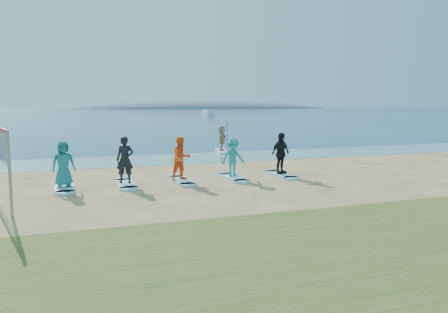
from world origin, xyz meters
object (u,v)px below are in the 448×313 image
object	(u,v)px
student_0	(63,164)
student_3	(233,157)
surfboard_1	(126,184)
surfboard_2	(182,181)
student_4	(281,153)
student_2	(181,158)
student_1	(125,160)
paddleboarder	(222,138)
surfboard_0	(65,188)
paddleboard	(222,151)
surfboard_3	(233,177)
surfboard_4	(280,175)
boat_offshore_b	(208,115)

from	to	relation	value
student_0	student_3	world-z (taller)	student_0
student_0	surfboard_1	bearing A→B (deg)	-11.33
surfboard_2	student_4	distance (m)	4.67
surfboard_1	student_2	xyz separation A→B (m)	(2.29, 0.00, 0.93)
surfboard_2	student_4	size ratio (longest dim) A/B	1.19
student_1	paddleboarder	bearing A→B (deg)	70.48
student_2	surfboard_0	bearing A→B (deg)	166.84
paddleboard	surfboard_2	distance (m)	11.42
surfboard_1	paddleboarder	bearing A→B (deg)	52.73
student_1	student_3	world-z (taller)	student_1
student_2	surfboard_3	distance (m)	2.47
surfboard_3	student_3	distance (m)	0.87
paddleboard	student_0	size ratio (longest dim) A/B	1.73
surfboard_1	student_2	distance (m)	2.47
surfboard_4	student_3	bearing A→B (deg)	180.00
paddleboard	student_0	xyz separation A→B (m)	(-9.95, -10.08, 0.90)
surfboard_0	surfboard_4	xyz separation A→B (m)	(9.14, 0.00, 0.00)
student_0	surfboard_2	xyz separation A→B (m)	(4.57, 0.00, -0.91)
paddleboard	surfboard_4	size ratio (longest dim) A/B	1.36
paddleboard	student_2	xyz separation A→B (m)	(-5.38, -10.08, 0.92)
surfboard_0	surfboard_2	xyz separation A→B (m)	(4.57, 0.00, 0.00)
surfboard_0	student_3	xyz separation A→B (m)	(6.86, 0.00, 0.87)
student_2	paddleboarder	bearing A→B (deg)	48.73
surfboard_1	student_0	bearing A→B (deg)	180.00
paddleboard	boat_offshore_b	size ratio (longest dim) A/B	0.44
surfboard_0	surfboard_3	bearing A→B (deg)	0.00
surfboard_3	boat_offshore_b	bearing A→B (deg)	72.82
student_2	paddleboard	bearing A→B (deg)	48.73
student_0	paddleboard	bearing A→B (deg)	34.02
surfboard_1	student_2	bearing A→B (deg)	0.00
paddleboarder	surfboard_0	size ratio (longest dim) A/B	0.74
surfboard_3	surfboard_4	size ratio (longest dim) A/B	1.00
surfboard_1	student_2	size ratio (longest dim) A/B	1.24
surfboard_1	surfboard_4	distance (m)	6.86
paddleboarder	surfboard_4	size ratio (longest dim) A/B	0.74
boat_offshore_b	student_1	distance (m)	108.97
surfboard_1	student_1	bearing A→B (deg)	0.00
surfboard_2	student_4	xyz separation A→B (m)	(4.57, 0.00, 0.97)
paddleboard	student_3	world-z (taller)	student_3
surfboard_4	surfboard_1	bearing A→B (deg)	180.00
surfboard_2	student_2	distance (m)	0.93
boat_offshore_b	surfboard_3	size ratio (longest dim) A/B	3.07
student_1	surfboard_2	distance (m)	2.48
paddleboarder	surfboard_3	bearing A→B (deg)	-175.19
surfboard_2	paddleboarder	bearing A→B (deg)	61.90
student_1	student_2	bearing A→B (deg)	17.74
student_0	boat_offshore_b	bearing A→B (deg)	58.07
surfboard_3	student_4	world-z (taller)	student_4
paddleboard	surfboard_3	bearing A→B (deg)	-94.87
surfboard_0	surfboard_3	world-z (taller)	same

